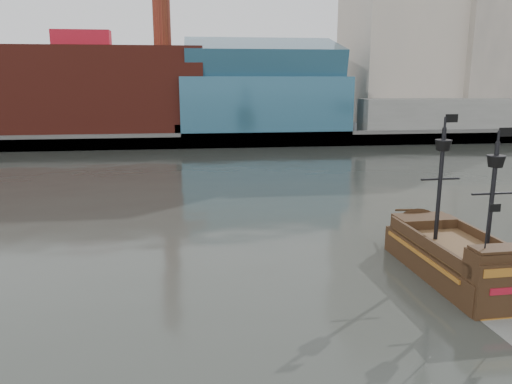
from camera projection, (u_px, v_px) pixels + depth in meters
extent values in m
plane|color=#2A2C27|center=(261.00, 316.00, 25.20)|extent=(400.00, 400.00, 0.00)
cube|color=slate|center=(205.00, 126.00, 113.91)|extent=(220.00, 60.00, 2.00)
cube|color=#4C4C49|center=(211.00, 140.00, 85.33)|extent=(220.00, 1.00, 2.60)
cube|color=maroon|center=(85.00, 91.00, 89.92)|extent=(42.00, 18.00, 15.00)
cube|color=#28556D|center=(262.00, 104.00, 92.57)|extent=(30.00, 16.00, 10.00)
cube|color=#AFA291|center=(401.00, 12.00, 102.00)|extent=(20.00, 22.00, 46.00)
cube|color=#9E9284|center=(492.00, 31.00, 101.29)|extent=(18.00, 18.00, 38.00)
cube|color=#AFA291|center=(412.00, 8.00, 119.02)|extent=(24.00, 20.00, 52.00)
cube|color=slate|center=(465.00, 115.00, 93.93)|extent=(40.00, 6.00, 6.00)
cube|color=#28556D|center=(262.00, 60.00, 90.78)|extent=(28.00, 14.94, 8.78)
cube|color=black|center=(455.00, 267.00, 30.16)|extent=(4.77, 10.78, 2.31)
cube|color=brown|center=(457.00, 247.00, 29.87)|extent=(4.30, 9.70, 0.27)
cube|color=black|center=(423.00, 223.00, 33.90)|extent=(3.84, 2.25, 0.89)
cube|color=black|center=(508.00, 265.00, 25.28)|extent=(4.26, 1.55, 1.60)
cylinder|color=black|center=(440.00, 185.00, 30.24)|extent=(0.26, 0.26, 6.92)
cylinder|color=black|center=(492.00, 199.00, 27.72)|extent=(0.26, 0.26, 6.39)
cone|color=black|center=(443.00, 145.00, 29.71)|extent=(1.01, 1.01, 0.62)
cone|color=black|center=(496.00, 161.00, 27.24)|extent=(1.01, 1.01, 0.62)
cube|color=black|center=(452.00, 118.00, 29.41)|extent=(0.80, 0.05, 0.49)
cube|color=black|center=(506.00, 132.00, 26.95)|extent=(0.80, 0.05, 0.49)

